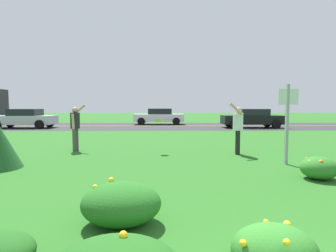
{
  "coord_description": "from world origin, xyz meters",
  "views": [
    {
      "loc": [
        -1.08,
        -1.06,
        1.63
      ],
      "look_at": [
        -0.94,
        7.39,
        1.02
      ],
      "focal_mm": 29.13,
      "sensor_mm": 36.0,
      "label": 1
    }
  ],
  "objects_px": {
    "person_thrower_dark_shirt": "(75,125)",
    "frisbee_lime": "(158,121)",
    "person_catcher_white_shirt": "(238,126)",
    "car_black_center_left": "(252,118)",
    "car_silver_rightmost": "(24,118)",
    "car_white_center_right": "(159,116)",
    "sign_post_near_path": "(287,116)"
  },
  "relations": [
    {
      "from": "frisbee_lime",
      "to": "car_black_center_left",
      "type": "bearing_deg",
      "value": 58.16
    },
    {
      "from": "car_black_center_left",
      "to": "car_white_center_right",
      "type": "relative_size",
      "value": 1.0
    },
    {
      "from": "person_catcher_white_shirt",
      "to": "sign_post_near_path",
      "type": "bearing_deg",
      "value": -60.28
    },
    {
      "from": "sign_post_near_path",
      "to": "car_white_center_right",
      "type": "xyz_separation_m",
      "value": [
        -3.87,
        17.35,
        -0.63
      ]
    },
    {
      "from": "person_thrower_dark_shirt",
      "to": "person_catcher_white_shirt",
      "type": "xyz_separation_m",
      "value": [
        5.78,
        -0.85,
        -0.0
      ]
    },
    {
      "from": "person_thrower_dark_shirt",
      "to": "car_black_center_left",
      "type": "height_order",
      "value": "person_thrower_dark_shirt"
    },
    {
      "from": "car_black_center_left",
      "to": "car_white_center_right",
      "type": "distance_m",
      "value": 8.29
    },
    {
      "from": "car_white_center_right",
      "to": "car_silver_rightmost",
      "type": "height_order",
      "value": "same"
    },
    {
      "from": "sign_post_near_path",
      "to": "person_catcher_white_shirt",
      "type": "xyz_separation_m",
      "value": [
        -0.93,
        1.64,
        -0.41
      ]
    },
    {
      "from": "car_black_center_left",
      "to": "person_catcher_white_shirt",
      "type": "bearing_deg",
      "value": -110.19
    },
    {
      "from": "frisbee_lime",
      "to": "car_silver_rightmost",
      "type": "relative_size",
      "value": 0.06
    },
    {
      "from": "car_black_center_left",
      "to": "car_silver_rightmost",
      "type": "height_order",
      "value": "same"
    },
    {
      "from": "person_thrower_dark_shirt",
      "to": "frisbee_lime",
      "type": "bearing_deg",
      "value": -8.64
    },
    {
      "from": "car_silver_rightmost",
      "to": "car_white_center_right",
      "type": "bearing_deg",
      "value": 21.78
    },
    {
      "from": "person_catcher_white_shirt",
      "to": "car_black_center_left",
      "type": "distance_m",
      "value": 12.42
    },
    {
      "from": "person_catcher_white_shirt",
      "to": "car_silver_rightmost",
      "type": "height_order",
      "value": "person_catcher_white_shirt"
    },
    {
      "from": "person_thrower_dark_shirt",
      "to": "frisbee_lime",
      "type": "xyz_separation_m",
      "value": [
        3.07,
        -0.47,
        0.15
      ]
    },
    {
      "from": "person_catcher_white_shirt",
      "to": "frisbee_lime",
      "type": "height_order",
      "value": "person_catcher_white_shirt"
    },
    {
      "from": "person_thrower_dark_shirt",
      "to": "car_black_center_left",
      "type": "xyz_separation_m",
      "value": [
        10.07,
        10.8,
        -0.23
      ]
    },
    {
      "from": "frisbee_lime",
      "to": "car_silver_rightmost",
      "type": "bearing_deg",
      "value": 132.71
    },
    {
      "from": "person_catcher_white_shirt",
      "to": "car_white_center_right",
      "type": "distance_m",
      "value": 15.99
    },
    {
      "from": "frisbee_lime",
      "to": "car_white_center_right",
      "type": "relative_size",
      "value": 0.06
    },
    {
      "from": "car_white_center_right",
      "to": "car_silver_rightmost",
      "type": "xyz_separation_m",
      "value": [
        -10.17,
        -4.07,
        0.0
      ]
    },
    {
      "from": "sign_post_near_path",
      "to": "car_white_center_right",
      "type": "height_order",
      "value": "sign_post_near_path"
    },
    {
      "from": "car_black_center_left",
      "to": "car_silver_rightmost",
      "type": "xyz_separation_m",
      "value": [
        -17.39,
        0.0,
        0.0
      ]
    },
    {
      "from": "person_thrower_dark_shirt",
      "to": "frisbee_lime",
      "type": "relative_size",
      "value": 6.2
    },
    {
      "from": "sign_post_near_path",
      "to": "person_thrower_dark_shirt",
      "type": "relative_size",
      "value": 1.31
    },
    {
      "from": "person_thrower_dark_shirt",
      "to": "person_catcher_white_shirt",
      "type": "bearing_deg",
      "value": -8.4
    },
    {
      "from": "sign_post_near_path",
      "to": "car_white_center_right",
      "type": "bearing_deg",
      "value": 102.57
    },
    {
      "from": "car_white_center_right",
      "to": "frisbee_lime",
      "type": "bearing_deg",
      "value": -89.16
    },
    {
      "from": "person_catcher_white_shirt",
      "to": "car_black_center_left",
      "type": "bearing_deg",
      "value": 69.81
    },
    {
      "from": "frisbee_lime",
      "to": "person_catcher_white_shirt",
      "type": "bearing_deg",
      "value": -8.13
    }
  ]
}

